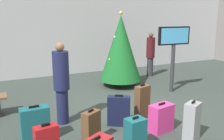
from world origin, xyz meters
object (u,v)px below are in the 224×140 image
flight_info_kiosk (174,45)px  suitcase_5 (35,125)px  suitcase_4 (192,122)px  holiday_tree (121,48)px  suitcase_0 (119,111)px  suitcase_8 (161,118)px  suitcase_1 (135,134)px  suitcase_2 (142,102)px  traveller_1 (61,82)px  suitcase_3 (91,127)px  traveller_0 (150,53)px

flight_info_kiosk → suitcase_5: (-4.32, -1.42, -1.11)m
suitcase_5 → suitcase_4: bearing=-24.8°
holiday_tree → suitcase_0: holiday_tree is taller
holiday_tree → suitcase_8: bearing=-103.7°
suitcase_1 → suitcase_4: suitcase_4 is taller
suitcase_0 → suitcase_2: size_ratio=0.85×
suitcase_4 → suitcase_8: bearing=115.4°
suitcase_1 → suitcase_2: size_ratio=0.76×
traveller_1 → suitcase_5: size_ratio=2.50×
suitcase_3 → suitcase_4: (1.73, -0.72, 0.06)m
traveller_0 → suitcase_5: bearing=-144.9°
suitcase_1 → suitcase_8: 0.94m
traveller_1 → suitcase_4: size_ratio=2.27×
traveller_0 → suitcase_1: traveller_0 is taller
holiday_tree → suitcase_4: bearing=-97.9°
suitcase_0 → suitcase_5: size_ratio=0.96×
suitcase_0 → suitcase_2: bearing=9.2°
suitcase_0 → suitcase_5: bearing=178.8°
suitcase_8 → suitcase_3: bearing=174.2°
traveller_1 → flight_info_kiosk: bearing=12.7°
suitcase_3 → suitcase_4: 1.88m
traveller_1 → suitcase_3: bearing=-77.5°
suitcase_0 → suitcase_5: suitcase_5 is taller
suitcase_1 → flight_info_kiosk: bearing=41.3°
suitcase_0 → suitcase_5: 1.72m
holiday_tree → suitcase_8: (-0.81, -3.33, -0.99)m
traveller_1 → suitcase_5: traveller_1 is taller
holiday_tree → suitcase_4: 4.04m
holiday_tree → suitcase_0: size_ratio=3.60×
suitcase_1 → suitcase_5: 1.85m
traveller_0 → suitcase_4: bearing=-115.7°
suitcase_1 → suitcase_4: size_ratio=0.79×
holiday_tree → suitcase_3: holiday_tree is taller
flight_info_kiosk → traveller_0: (0.56, 2.01, -0.56)m
traveller_1 → suitcase_4: traveller_1 is taller
suitcase_2 → holiday_tree: bearing=72.8°
holiday_tree → traveller_1: (-2.51, -2.08, -0.34)m
holiday_tree → suitcase_2: (-0.81, -2.61, -0.89)m
suitcase_2 → suitcase_8: bearing=-90.2°
suitcase_0 → traveller_1: bearing=149.0°
suitcase_8 → suitcase_2: bearing=89.8°
suitcase_1 → suitcase_2: suitcase_2 is taller
traveller_0 → traveller_1: 5.07m
traveller_1 → suitcase_5: (-0.67, -0.60, -0.60)m
suitcase_3 → suitcase_0: bearing=30.0°
flight_info_kiosk → suitcase_5: size_ratio=2.81×
traveller_1 → suitcase_3: traveller_1 is taller
suitcase_1 → suitcase_0: bearing=78.9°
suitcase_1 → suitcase_5: suitcase_5 is taller
traveller_1 → suitcase_4: (1.98, -1.82, -0.57)m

